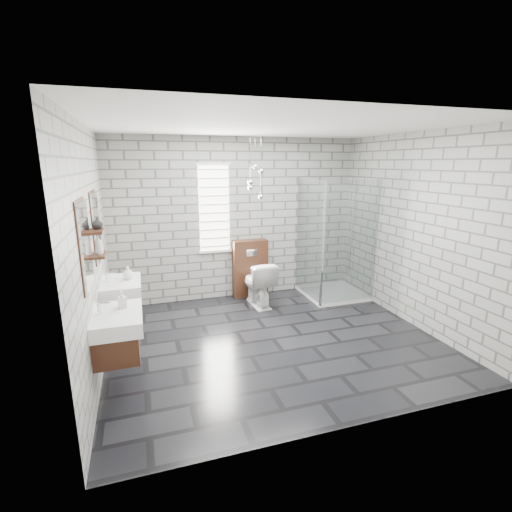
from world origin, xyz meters
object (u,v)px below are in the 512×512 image
vanity_left (113,322)px  shower_enclosure (332,270)px  cistern_panel (250,268)px  vanity_right (118,288)px  toilet (258,283)px

vanity_left → shower_enclosure: bearing=27.4°
cistern_panel → shower_enclosure: 1.41m
vanity_right → cistern_panel: (2.10, 1.22, -0.26)m
shower_enclosure → cistern_panel: bearing=158.5°
cistern_panel → toilet: (0.00, -0.46, -0.13)m
shower_enclosure → vanity_right: bearing=-168.4°
cistern_panel → shower_enclosure: (1.31, -0.52, 0.00)m
toilet → vanity_right: bearing=15.9°
vanity_left → vanity_right: same height
vanity_left → shower_enclosure: size_ratio=0.77×
vanity_left → shower_enclosure: 3.85m
cistern_panel → toilet: bearing=-90.0°
vanity_left → toilet: bearing=41.0°
vanity_left → toilet: (2.10, 1.82, -0.38)m
vanity_right → cistern_panel: 2.44m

